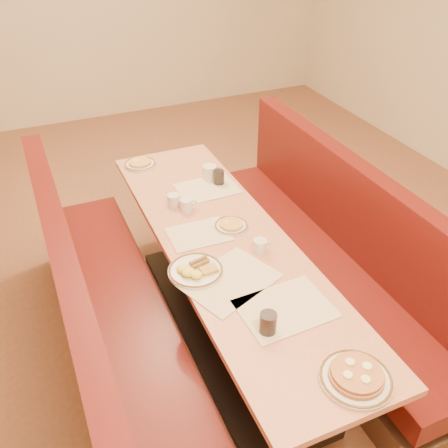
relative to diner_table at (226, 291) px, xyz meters
name	(u,v)px	position (x,y,z in m)	size (l,w,h in m)	color
ground	(226,333)	(0.00, 0.00, -0.37)	(8.00, 8.00, 0.00)	#9E6647
room_envelope	(227,25)	(0.00, 0.00, 1.56)	(6.04, 8.04, 2.82)	beige
diner_table	(226,291)	(0.00, 0.00, 0.00)	(0.70, 2.50, 0.75)	black
booth_left	(109,327)	(-0.73, 0.00, -0.01)	(0.55, 2.50, 1.05)	#4C3326
booth_right	(327,262)	(0.73, 0.00, -0.01)	(0.55, 2.50, 1.05)	#4C3326
placemat_near_left	(230,280)	(-0.12, -0.32, 0.38)	(0.46, 0.34, 0.00)	beige
placemat_near_right	(285,308)	(0.04, -0.61, 0.38)	(0.44, 0.33, 0.00)	beige
placemat_far_left	(199,234)	(-0.12, 0.13, 0.38)	(0.35, 0.26, 0.00)	beige
placemat_far_right	(207,188)	(0.12, 0.60, 0.38)	(0.39, 0.30, 0.00)	beige
pancake_plate	(356,377)	(0.10, -1.10, 0.40)	(0.31, 0.31, 0.07)	silver
eggs_plate	(195,270)	(-0.26, -0.19, 0.39)	(0.29, 0.29, 0.06)	silver
extra_plate_mid	(231,225)	(0.08, 0.12, 0.39)	(0.20, 0.20, 0.04)	silver
extra_plate_far	(140,164)	(-0.20, 1.10, 0.39)	(0.23, 0.23, 0.05)	silver
coffee_mug_a	(261,246)	(0.13, -0.16, 0.42)	(0.11, 0.07, 0.08)	silver
coffee_mug_b	(187,205)	(-0.10, 0.40, 0.42)	(0.11, 0.08, 0.08)	silver
coffee_mug_c	(210,172)	(0.19, 0.71, 0.43)	(0.13, 0.10, 0.10)	silver
coffee_mug_d	(174,200)	(-0.15, 0.48, 0.42)	(0.11, 0.08, 0.08)	silver
soda_tumbler_near	(268,323)	(-0.11, -0.71, 0.43)	(0.08, 0.08, 0.11)	black
soda_tumbler_mid	(219,177)	(0.22, 0.63, 0.43)	(0.07, 0.07, 0.10)	black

